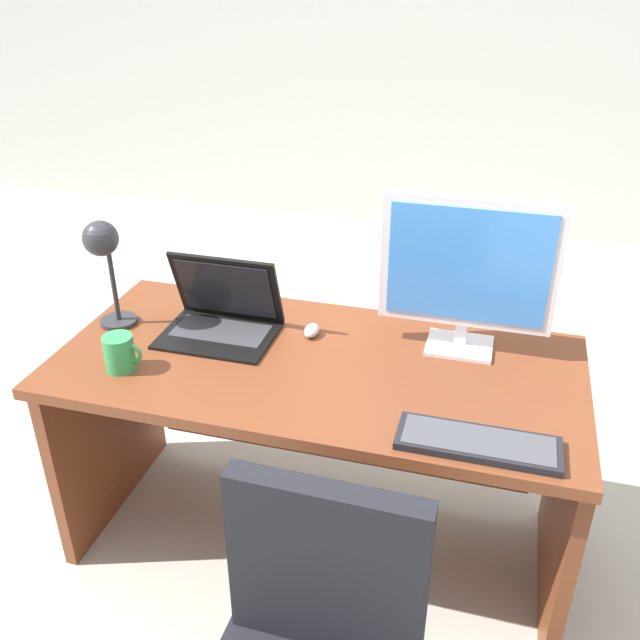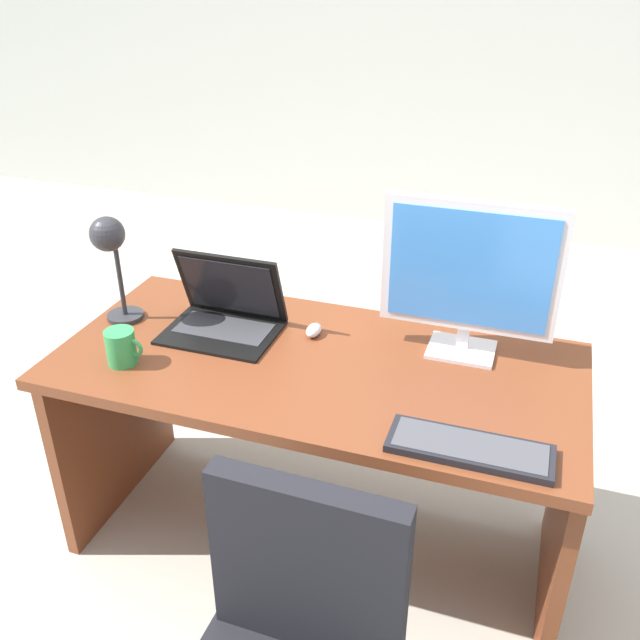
# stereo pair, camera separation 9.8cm
# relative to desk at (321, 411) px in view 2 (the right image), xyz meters

# --- Properties ---
(ground) EXTENTS (12.00, 12.00, 0.00)m
(ground) POSITION_rel_desk_xyz_m (0.00, 1.45, -0.51)
(ground) COLOR #B7B2A3
(back_wall) EXTENTS (10.00, 0.10, 2.80)m
(back_wall) POSITION_rel_desk_xyz_m (0.00, 3.16, 0.89)
(back_wall) COLOR silver
(back_wall) RESTS_ON ground
(desk) EXTENTS (1.57, 0.75, 0.73)m
(desk) POSITION_rel_desk_xyz_m (0.00, 0.00, 0.00)
(desk) COLOR brown
(desk) RESTS_ON ground
(monitor) EXTENTS (0.51, 0.16, 0.48)m
(monitor) POSITION_rel_desk_xyz_m (0.40, 0.15, 0.49)
(monitor) COLOR silver
(monitor) RESTS_ON desk
(laptop) EXTENTS (0.35, 0.27, 0.25)m
(laptop) POSITION_rel_desk_xyz_m (-0.34, 0.06, 0.29)
(laptop) COLOR black
(laptop) RESTS_ON desk
(keyboard) EXTENTS (0.40, 0.14, 0.02)m
(keyboard) POSITION_rel_desk_xyz_m (0.49, -0.33, 0.23)
(keyboard) COLOR black
(keyboard) RESTS_ON desk
(mouse) EXTENTS (0.04, 0.08, 0.04)m
(mouse) POSITION_rel_desk_xyz_m (-0.06, 0.10, 0.23)
(mouse) COLOR silver
(mouse) RESTS_ON desk
(desk_lamp) EXTENTS (0.12, 0.14, 0.36)m
(desk_lamp) POSITION_rel_desk_xyz_m (-0.69, -0.02, 0.48)
(desk_lamp) COLOR #2D2D33
(desk_lamp) RESTS_ON desk
(coffee_mug) EXTENTS (0.12, 0.09, 0.11)m
(coffee_mug) POSITION_rel_desk_xyz_m (-0.54, -0.24, 0.27)
(coffee_mug) COLOR green
(coffee_mug) RESTS_ON desk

